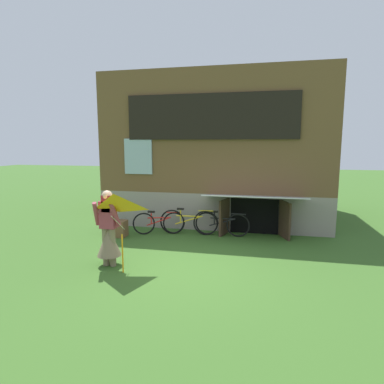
# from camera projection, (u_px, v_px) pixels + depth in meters

# --- Properties ---
(ground_plane) EXTENTS (60.00, 60.00, 0.00)m
(ground_plane) POSITION_uv_depth(u_px,v_px,m) (188.00, 266.00, 7.00)
(ground_plane) COLOR #386023
(log_house) EXTENTS (7.24, 6.59, 4.88)m
(log_house) POSITION_uv_depth(u_px,v_px,m) (222.00, 150.00, 12.18)
(log_house) COLOR gray
(log_house) RESTS_ON ground_plane
(person) EXTENTS (0.61, 0.53, 1.67)m
(person) POSITION_uv_depth(u_px,v_px,m) (109.00, 234.00, 6.95)
(person) COLOR #7F6B51
(person) RESTS_ON ground_plane
(kite) EXTENTS (0.97, 1.01, 1.56)m
(kite) POSITION_uv_depth(u_px,v_px,m) (114.00, 214.00, 6.25)
(kite) COLOR orange
(kite) RESTS_ON ground_plane
(bicycle_black) EXTENTS (1.60, 0.12, 0.73)m
(bicycle_black) POSITION_uv_depth(u_px,v_px,m) (222.00, 224.00, 9.30)
(bicycle_black) COLOR black
(bicycle_black) RESTS_ON ground_plane
(bicycle_yellow) EXTENTS (1.73, 0.17, 0.79)m
(bicycle_yellow) POSITION_uv_depth(u_px,v_px,m) (189.00, 222.00, 9.42)
(bicycle_yellow) COLOR black
(bicycle_yellow) RESTS_ON ground_plane
(bicycle_red) EXTENTS (1.48, 0.51, 0.70)m
(bicycle_red) POSITION_uv_depth(u_px,v_px,m) (159.00, 223.00, 9.47)
(bicycle_red) COLOR black
(bicycle_red) RESTS_ON ground_plane
(wooden_crate) EXTENTS (0.44, 0.37, 0.47)m
(wooden_crate) POSITION_uv_depth(u_px,v_px,m) (119.00, 228.00, 9.25)
(wooden_crate) COLOR brown
(wooden_crate) RESTS_ON ground_plane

